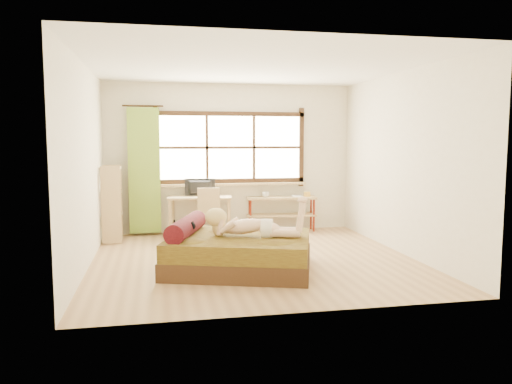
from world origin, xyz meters
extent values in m
plane|color=#9E754C|center=(0.00, 0.00, 0.00)|extent=(4.50, 4.50, 0.00)
plane|color=white|center=(0.00, 0.00, 2.70)|extent=(4.50, 4.50, 0.00)
plane|color=silver|center=(0.00, 2.25, 1.35)|extent=(4.50, 0.00, 4.50)
plane|color=silver|center=(0.00, -2.25, 1.35)|extent=(4.50, 0.00, 4.50)
plane|color=silver|center=(-2.25, 0.00, 1.35)|extent=(0.00, 4.50, 4.50)
plane|color=silver|center=(2.25, 0.00, 1.35)|extent=(0.00, 4.50, 4.50)
cube|color=#FFEDBF|center=(0.00, 2.25, 1.55)|extent=(2.60, 0.01, 1.30)
cube|color=#A18357|center=(0.00, 2.17, 0.88)|extent=(2.80, 0.16, 0.04)
cube|color=olive|center=(-1.55, 2.13, 1.15)|extent=(0.55, 0.10, 2.20)
cube|color=black|center=(-0.29, -0.54, 0.11)|extent=(2.17, 1.93, 0.23)
cube|color=#3D270E|center=(-0.29, -0.54, 0.34)|extent=(2.12, 1.90, 0.23)
cylinder|color=black|center=(-0.96, -0.33, 0.56)|extent=(0.62, 1.25, 0.25)
cube|color=#A18357|center=(-0.59, 1.95, 0.68)|extent=(1.17, 0.67, 0.04)
cube|color=#A18357|center=(-1.13, 1.82, 0.33)|extent=(0.05, 0.05, 0.67)
cube|color=#A18357|center=(-0.12, 1.67, 0.33)|extent=(0.05, 0.05, 0.67)
cube|color=#A18357|center=(-1.06, 2.23, 0.33)|extent=(0.05, 0.05, 0.67)
cube|color=#A18357|center=(-0.06, 2.08, 0.33)|extent=(0.05, 0.05, 0.67)
imported|color=black|center=(-0.59, 2.00, 0.85)|extent=(0.54, 0.15, 0.31)
cube|color=#A18357|center=(-0.49, 1.50, 0.41)|extent=(0.44, 0.44, 0.04)
cube|color=#A18357|center=(-0.47, 1.67, 0.65)|extent=(0.39, 0.09, 0.44)
cube|color=#A18357|center=(-0.68, 1.36, 0.19)|extent=(0.04, 0.04, 0.39)
cube|color=#A18357|center=(-0.35, 1.31, 0.19)|extent=(0.04, 0.04, 0.39)
cube|color=#A18357|center=(-0.63, 1.69, 0.19)|extent=(0.04, 0.04, 0.39)
cube|color=#A18357|center=(-0.30, 1.64, 0.19)|extent=(0.04, 0.04, 0.39)
cube|color=#A18357|center=(0.92, 2.07, 0.62)|extent=(1.31, 0.45, 0.04)
cube|color=#A18357|center=(0.92, 2.07, 0.30)|extent=(1.31, 0.45, 0.03)
cylinder|color=maroon|center=(0.33, 2.00, 0.32)|extent=(0.04, 0.04, 0.64)
cylinder|color=maroon|center=(1.50, 1.88, 0.32)|extent=(0.04, 0.04, 0.64)
cylinder|color=maroon|center=(0.35, 2.26, 0.32)|extent=(0.04, 0.04, 0.64)
cylinder|color=maroon|center=(1.52, 2.14, 0.32)|extent=(0.04, 0.04, 0.64)
cube|color=gold|center=(1.40, 2.02, 0.68)|extent=(0.12, 0.12, 0.09)
imported|color=gray|center=(0.62, 2.07, 0.69)|extent=(0.13, 0.13, 0.10)
imported|color=gray|center=(1.12, 2.07, 0.65)|extent=(0.20, 0.26, 0.02)
cube|color=#A18357|center=(-2.08, 1.72, 0.05)|extent=(0.33, 0.52, 0.03)
cube|color=#A18357|center=(-2.08, 1.72, 0.44)|extent=(0.33, 0.52, 0.03)
cube|color=#A18357|center=(-2.08, 1.72, 0.83)|extent=(0.33, 0.52, 0.03)
cube|color=#A18357|center=(-2.08, 1.72, 1.23)|extent=(0.33, 0.52, 0.03)
cube|color=#A18357|center=(-2.07, 1.46, 0.64)|extent=(0.31, 0.04, 1.26)
cube|color=#A18357|center=(-2.09, 1.98, 0.64)|extent=(0.31, 0.04, 1.26)
camera|label=1|loc=(-1.32, -6.84, 1.71)|focal=35.00mm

